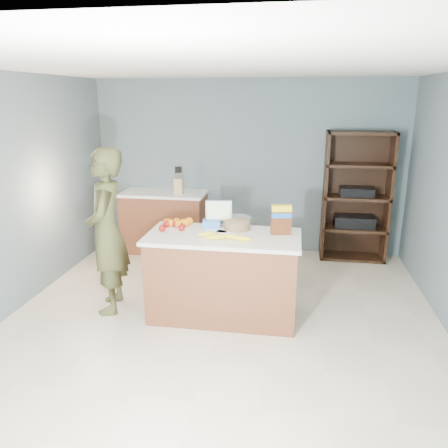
# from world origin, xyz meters

# --- Properties ---
(floor) EXTENTS (4.50, 5.00, 0.02)m
(floor) POSITION_xyz_m (0.00, 0.00, 0.00)
(floor) COLOR beige
(floor) RESTS_ON ground
(walls) EXTENTS (4.52, 5.02, 2.51)m
(walls) POSITION_xyz_m (0.00, 0.00, 1.65)
(walls) COLOR slate
(walls) RESTS_ON ground
(counter_peninsula) EXTENTS (1.56, 0.76, 0.90)m
(counter_peninsula) POSITION_xyz_m (0.00, 0.30, 0.42)
(counter_peninsula) COLOR brown
(counter_peninsula) RESTS_ON ground
(back_cabinet) EXTENTS (1.24, 0.62, 0.90)m
(back_cabinet) POSITION_xyz_m (-1.20, 2.20, 0.45)
(back_cabinet) COLOR brown
(back_cabinet) RESTS_ON ground
(shelving_unit) EXTENTS (0.90, 0.40, 1.80)m
(shelving_unit) POSITION_xyz_m (1.55, 2.35, 0.86)
(shelving_unit) COLOR black
(shelving_unit) RESTS_ON ground
(person) EXTENTS (0.57, 0.73, 1.76)m
(person) POSITION_xyz_m (-1.24, 0.27, 0.88)
(person) COLOR #414222
(person) RESTS_ON ground
(knife_block) EXTENTS (0.12, 0.10, 0.31)m
(knife_block) POSITION_xyz_m (-0.95, 2.13, 1.02)
(knife_block) COLOR tan
(knife_block) RESTS_ON back_cabinet
(envelopes) EXTENTS (0.34, 0.17, 0.00)m
(envelopes) POSITION_xyz_m (-0.03, 0.40, 0.90)
(envelopes) COLOR white
(envelopes) RESTS_ON counter_peninsula
(bananas) EXTENTS (0.57, 0.19, 0.05)m
(bananas) POSITION_xyz_m (0.03, 0.17, 0.92)
(bananas) COLOR yellow
(bananas) RESTS_ON counter_peninsula
(apples) EXTENTS (0.27, 0.26, 0.07)m
(apples) POSITION_xyz_m (-0.57, 0.41, 0.94)
(apples) COLOR maroon
(apples) RESTS_ON counter_peninsula
(oranges) EXTENTS (0.31, 0.21, 0.08)m
(oranges) POSITION_xyz_m (-0.54, 0.53, 0.94)
(oranges) COLOR orange
(oranges) RESTS_ON counter_peninsula
(blue_carton) EXTENTS (0.20, 0.15, 0.08)m
(blue_carton) POSITION_xyz_m (-0.17, 0.54, 0.94)
(blue_carton) COLOR blue
(blue_carton) RESTS_ON counter_peninsula
(salad_bowl) EXTENTS (0.30, 0.30, 0.13)m
(salad_bowl) POSITION_xyz_m (0.11, 0.52, 0.96)
(salad_bowl) COLOR #267219
(salad_bowl) RESTS_ON counter_peninsula
(tv) EXTENTS (0.28, 0.12, 0.28)m
(tv) POSITION_xyz_m (-0.10, 0.61, 1.06)
(tv) COLOR silver
(tv) RESTS_ON counter_peninsula
(cereal_box) EXTENTS (0.21, 0.11, 0.30)m
(cereal_box) POSITION_xyz_m (0.57, 0.42, 1.08)
(cereal_box) COLOR #592B14
(cereal_box) RESTS_ON counter_peninsula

